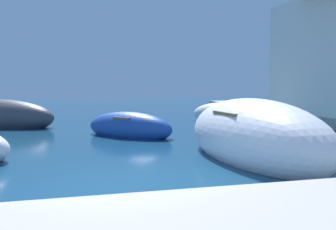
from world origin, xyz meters
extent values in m
plane|color=navy|center=(0.00, 0.00, 0.00)|extent=(80.00, 80.00, 0.00)
ellipsoid|color=white|center=(3.76, 1.81, 0.58)|extent=(2.93, 5.96, 2.12)
cube|color=brown|center=(3.76, 1.81, 1.26)|extent=(1.99, 1.34, 0.08)
ellipsoid|color=white|center=(6.78, 10.48, 0.37)|extent=(3.76, 4.28, 1.33)
cube|color=brown|center=(6.78, 10.48, 0.80)|extent=(1.46, 1.39, 0.08)
ellipsoid|color=#1E479E|center=(1.09, 6.80, 0.33)|extent=(3.64, 3.53, 1.21)
cube|color=brown|center=(1.09, 6.80, 0.74)|extent=(1.28, 1.29, 0.08)
camera|label=1|loc=(-0.82, -7.05, 2.08)|focal=38.93mm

